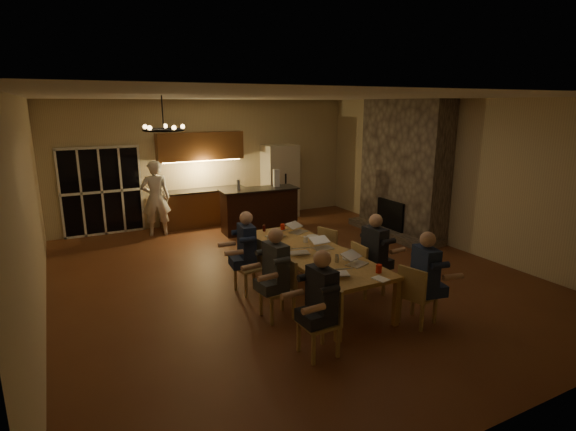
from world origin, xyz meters
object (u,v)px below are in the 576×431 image
(mug_front, at_px, (325,258))
(bar_blender, at_px, (276,178))
(redcup_far, at_px, (283,227))
(can_silver, at_px, (337,259))
(chair_right_far, at_px, (334,249))
(person_left_far, at_px, (247,252))
(dining_table, at_px, (312,273))
(laptop_f, at_px, (299,227))
(plate_far, at_px, (313,236))
(redcup_near, at_px, (379,269))
(person_left_near, at_px, (321,303))
(chair_left_far, at_px, (250,267))
(laptop_c, at_px, (299,247))
(mug_back, at_px, (269,239))
(laptop_e, at_px, (276,230))
(standing_person, at_px, (156,198))
(person_right_near, at_px, (425,279))
(mug_mid, at_px, (306,239))
(person_left_mid, at_px, (276,274))
(chair_left_mid, at_px, (277,289))
(bar_island, at_px, (259,210))
(chair_right_near, at_px, (418,294))
(plate_left, at_px, (330,272))
(chair_right_mid, at_px, (369,269))
(refrigerator, at_px, (280,181))
(redcup_mid, at_px, (278,246))
(laptop_b, at_px, (357,257))
(bar_bottle, at_px, (238,185))
(chandelier, at_px, (164,130))
(chair_left_near, at_px, (318,322))
(plate_near, at_px, (350,258))
(person_right_mid, at_px, (374,255))
(laptop_a, at_px, (338,267))
(laptop_d, at_px, (323,242))

(mug_front, xyz_separation_m, bar_blender, (1.35, 4.43, 0.50))
(redcup_far, height_order, can_silver, same)
(chair_right_far, distance_m, person_left_far, 1.78)
(dining_table, relative_size, laptop_f, 9.80)
(redcup_far, height_order, plate_far, redcup_far)
(laptop_f, bearing_deg, redcup_near, -112.69)
(person_left_near, distance_m, redcup_far, 3.15)
(chair_left_far, relative_size, laptop_c, 2.78)
(mug_back, bearing_deg, laptop_e, 44.82)
(standing_person, bearing_deg, person_right_near, 120.59)
(person_left_far, height_order, mug_mid, person_left_far)
(person_left_mid, relative_size, laptop_e, 4.31)
(chair_left_mid, xyz_separation_m, mug_back, (0.50, 1.30, 0.36))
(laptop_c, bearing_deg, bar_island, -90.58)
(chair_right_near, relative_size, plate_left, 3.56)
(person_left_mid, distance_m, bar_blender, 4.97)
(chair_right_near, bearing_deg, plate_left, 44.16)
(chair_right_mid, bearing_deg, chair_left_mid, 94.04)
(refrigerator, distance_m, redcup_far, 4.15)
(can_silver, distance_m, plate_far, 1.38)
(chair_right_mid, xyz_separation_m, redcup_mid, (-1.29, 0.79, 0.37))
(laptop_b, distance_m, bar_bottle, 4.87)
(person_left_far, xyz_separation_m, bar_bottle, (1.19, 3.36, 0.51))
(chair_right_near, distance_m, bar_blender, 5.61)
(bar_bottle, bearing_deg, can_silver, -92.99)
(chandelier, xyz_separation_m, bar_blender, (3.52, 3.74, -1.45))
(chandelier, relative_size, laptop_b, 1.72)
(chair_left_near, height_order, plate_near, chair_left_near)
(chandelier, bearing_deg, laptop_f, 18.83)
(dining_table, bearing_deg, plate_left, -106.54)
(chair_left_far, bearing_deg, chair_right_mid, 52.78)
(redcup_near, bearing_deg, laptop_c, 115.02)
(mug_front, bearing_deg, redcup_near, -61.75)
(chair_right_far, height_order, laptop_c, laptop_c)
(person_left_mid, bearing_deg, mug_front, 84.07)
(person_right_near, relative_size, person_right_mid, 1.00)
(refrigerator, xyz_separation_m, chair_right_mid, (-1.12, -5.50, -0.55))
(mug_back, relative_size, plate_far, 0.45)
(plate_far, bearing_deg, person_right_near, -78.98)
(chair_left_near, distance_m, plate_far, 2.70)
(laptop_a, relative_size, laptop_c, 1.00)
(chair_right_far, distance_m, laptop_e, 1.17)
(laptop_c, distance_m, redcup_far, 1.40)
(person_left_mid, height_order, person_left_far, same)
(bar_island, relative_size, standing_person, 1.05)
(refrigerator, distance_m, laptop_b, 6.16)
(laptop_d, bearing_deg, person_left_mid, -155.01)
(person_left_far, distance_m, redcup_near, 2.28)
(laptop_c, bearing_deg, person_left_near, 84.45)
(laptop_c, relative_size, plate_left, 1.28)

